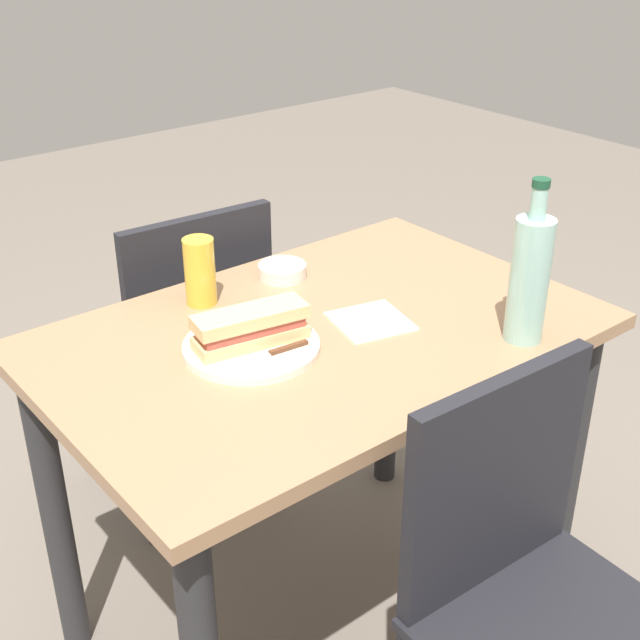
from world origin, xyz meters
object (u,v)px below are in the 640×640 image
Objects in this scene: chair_near at (187,341)px; knife_near at (270,354)px; plate_near at (251,347)px; olive_bowl at (282,271)px; baguette_sandwich_near at (251,327)px; chair_far at (530,594)px; dining_table at (320,389)px; beer_glass at (200,272)px; water_bottle at (530,277)px.

knife_near is at bearing 75.00° from chair_near.
olive_bowl reaches higher than plate_near.
olive_bowl is (-0.24, -0.28, -0.00)m from knife_near.
baguette_sandwich_near is (0.00, -0.00, 0.04)m from plate_near.
baguette_sandwich_near is at bearing 43.26° from olive_bowl.
chair_far is 0.84m from olive_bowl.
dining_table is 0.34m from beer_glass.
chair_far reaches higher than knife_near.
water_bottle is at bearing 151.86° from knife_near.
chair_near is at bearing -106.68° from plate_near.
chair_far is at bearing 89.75° from chair_near.
baguette_sandwich_near is at bearing -3.58° from plate_near.
beer_glass is at bearing -64.25° from dining_table.
dining_table is at bearing 115.75° from beer_glass.
chair_far is 6.14× the size of beer_glass.
olive_bowl is (-0.24, -0.22, -0.03)m from baguette_sandwich_near.
dining_table is at bearing -164.17° from knife_near.
chair_far is at bearing 90.39° from dining_table.
plate_near is (0.16, 0.53, 0.28)m from chair_near.
plate_near is 0.06m from knife_near.
chair_far is 0.65m from plate_near.
baguette_sandwich_near is 0.07m from knife_near.
water_bottle reaches higher than baguette_sandwich_near.
beer_glass is at bearing -0.80° from olive_bowl.
chair_far is 8.21× the size of olive_bowl.
chair_near reaches higher than knife_near.
chair_far reaches higher than baguette_sandwich_near.
chair_near is at bearing -105.00° from knife_near.
olive_bowl is at bearing 179.20° from beer_glass.
chair_far is 0.66m from baguette_sandwich_near.
dining_table is 5.94× the size of knife_near.
olive_bowl is (-0.09, -0.24, 0.15)m from dining_table.
plate_near is at bearing -5.78° from dining_table.
knife_near is at bearing 91.37° from baguette_sandwich_near.
chair_far is 2.74× the size of water_bottle.
chair_far is 1.10m from chair_near.
baguette_sandwich_near is at bearing -74.63° from chair_far.
chair_far is at bearing 45.51° from water_bottle.
plate_near is 0.24m from beer_glass.
dining_table is 0.30m from olive_bowl.
water_bottle reaches higher than chair_far.
chair_near is 0.62m from plate_near.
chair_far is 3.39× the size of plate_near.
plate_near is 1.81× the size of beer_glass.
water_bottle is (-0.43, 0.29, 0.12)m from plate_near.
olive_bowl is at bearing -110.05° from dining_table.
dining_table is 0.56m from chair_near.
dining_table is 0.56m from chair_far.
knife_near is at bearing -73.11° from chair_far.
chair_far is at bearing 105.37° from plate_near.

